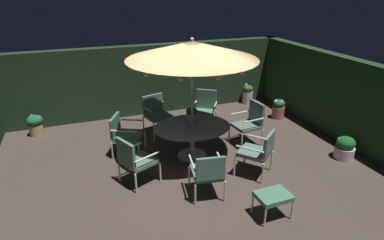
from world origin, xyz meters
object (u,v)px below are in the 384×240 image
at_px(patio_chair_north, 259,150).
at_px(patio_chair_southeast, 156,111).
at_px(patio_chair_west, 208,171).
at_px(potted_plant_back_center, 35,124).
at_px(potted_plant_left_near, 208,102).
at_px(centerpiece_planter, 192,113).
at_px(patio_chair_east, 205,107).
at_px(potted_plant_left_far, 248,94).
at_px(ottoman_footrest, 273,197).
at_px(patio_chair_northeast, 250,121).
at_px(patio_dining_table, 192,132).
at_px(patio_chair_southwest, 134,159).
at_px(patio_umbrella, 192,50).
at_px(potted_plant_right_far, 278,108).
at_px(patio_chair_south, 124,132).
at_px(potted_plant_right_near, 345,148).

xyz_separation_m(patio_chair_north, patio_chair_southeast, (-1.40, 2.64, 0.03)).
relative_size(patio_chair_west, potted_plant_back_center, 1.68).
bearing_deg(potted_plant_left_near, centerpiece_planter, -121.29).
xyz_separation_m(patio_chair_east, potted_plant_left_far, (2.04, 1.36, -0.28)).
distance_m(centerpiece_planter, patio_chair_southeast, 1.42).
relative_size(centerpiece_planter, ottoman_footrest, 0.67).
relative_size(centerpiece_planter, patio_chair_northeast, 0.37).
xyz_separation_m(ottoman_footrest, potted_plant_left_far, (2.35, 5.01, -0.06)).
bearing_deg(patio_chair_southeast, patio_dining_table, -73.84).
bearing_deg(potted_plant_left_far, potted_plant_back_center, -177.83).
xyz_separation_m(patio_chair_west, potted_plant_back_center, (-3.07, 3.91, -0.24)).
height_order(centerpiece_planter, patio_chair_southwest, centerpiece_planter).
xyz_separation_m(patio_umbrella, centerpiece_planter, (0.06, 0.18, -1.41)).
bearing_deg(centerpiece_planter, patio_chair_west, -100.89).
relative_size(patio_chair_east, potted_plant_back_center, 1.92).
xyz_separation_m(centerpiece_planter, patio_chair_west, (-0.32, -1.68, -0.43)).
bearing_deg(patio_chair_east, potted_plant_left_far, 33.79).
bearing_deg(patio_umbrella, potted_plant_right_far, 21.74).
height_order(patio_dining_table, patio_chair_north, patio_chair_north).
relative_size(patio_chair_northeast, ottoman_footrest, 1.82).
distance_m(patio_umbrella, patio_chair_west, 2.39).
relative_size(patio_chair_south, potted_plant_right_near, 1.75).
height_order(patio_chair_east, potted_plant_right_near, patio_chair_east).
bearing_deg(patio_dining_table, patio_umbrella, 62.27).
height_order(patio_chair_east, potted_plant_left_near, patio_chair_east).
relative_size(potted_plant_back_center, potted_plant_left_far, 0.88).
bearing_deg(potted_plant_left_near, patio_chair_east, -116.74).
xyz_separation_m(centerpiece_planter, potted_plant_right_near, (3.05, -1.44, -0.70)).
bearing_deg(patio_chair_west, potted_plant_left_far, 52.84).
distance_m(patio_chair_southeast, potted_plant_back_center, 3.07).
relative_size(potted_plant_left_near, potted_plant_right_near, 1.21).
relative_size(patio_chair_south, potted_plant_back_center, 1.67).
distance_m(ottoman_footrest, potted_plant_right_far, 4.41).
bearing_deg(patio_chair_north, potted_plant_right_near, -2.22).
relative_size(patio_chair_west, potted_plant_right_near, 1.76).
relative_size(patio_chair_northeast, potted_plant_right_near, 1.97).
bearing_deg(patio_chair_south, patio_chair_northeast, -9.91).
bearing_deg(patio_chair_southeast, patio_chair_north, -62.10).
relative_size(potted_plant_left_near, potted_plant_back_center, 1.15).
distance_m(patio_chair_north, ottoman_footrest, 1.28).
relative_size(patio_dining_table, patio_chair_west, 1.87).
bearing_deg(potted_plant_right_far, potted_plant_back_center, 169.59).
xyz_separation_m(patio_chair_north, potted_plant_right_near, (2.14, -0.08, -0.30)).
bearing_deg(patio_chair_north, patio_chair_southwest, 167.09).
bearing_deg(patio_chair_east, patio_chair_northeast, -58.66).
relative_size(patio_umbrella, patio_chair_southeast, 2.67).
height_order(patio_chair_southeast, patio_chair_southwest, patio_chair_southeast).
xyz_separation_m(patio_chair_southwest, potted_plant_left_near, (2.79, 3.00, -0.24)).
bearing_deg(patio_chair_northeast, potted_plant_left_far, 61.54).
height_order(patio_chair_north, potted_plant_back_center, patio_chair_north).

